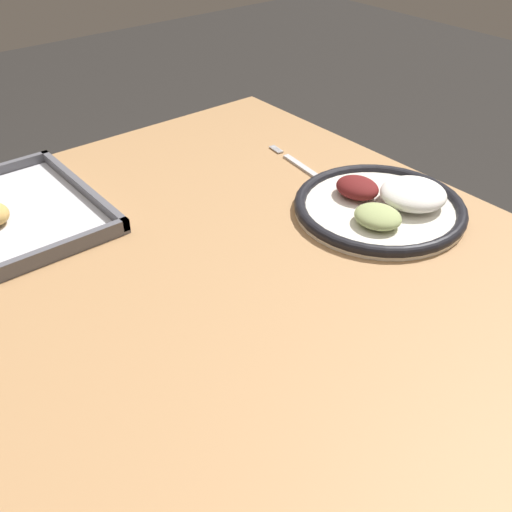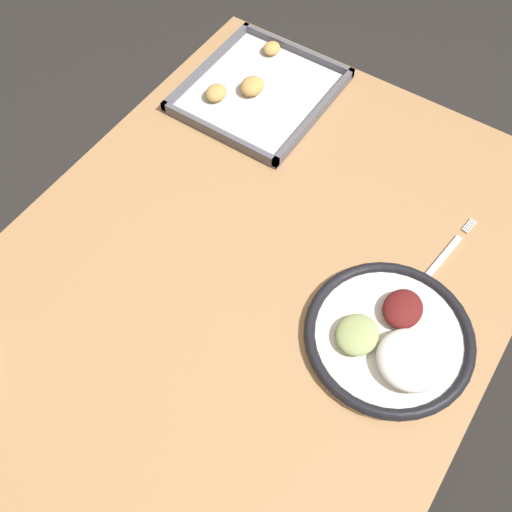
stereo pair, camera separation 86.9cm
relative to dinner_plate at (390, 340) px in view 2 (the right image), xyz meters
The scene contains 5 objects.
ground_plane 0.82m from the dinner_plate, 88.69° to the left, with size 8.00×8.00×0.00m, color #282623.
dining_table 0.30m from the dinner_plate, 88.69° to the left, with size 1.14×0.89×0.76m.
dinner_plate is the anchor object (origin of this frame).
fork 0.20m from the dinner_plate, ahead, with size 0.22×0.04×0.00m.
baking_tray 0.65m from the dinner_plate, 53.93° to the left, with size 0.33×0.30×0.04m.
Camera 2 is at (-0.48, -0.32, 1.71)m, focal length 42.00 mm.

